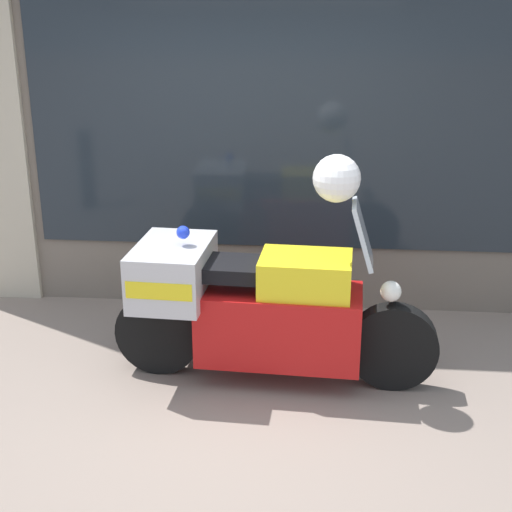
% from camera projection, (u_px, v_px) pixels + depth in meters
% --- Properties ---
extents(ground_plane, '(60.00, 60.00, 0.00)m').
position_uv_depth(ground_plane, '(226.00, 415.00, 4.54)').
color(ground_plane, gray).
extents(shop_building, '(5.31, 0.55, 3.73)m').
position_uv_depth(shop_building, '(211.00, 82.00, 5.82)').
color(shop_building, '#6B6056').
rests_on(shop_building, ground).
extents(window_display, '(4.10, 0.30, 1.86)m').
position_uv_depth(window_display, '(290.00, 248.00, 6.27)').
color(window_display, slate).
rests_on(window_display, ground).
extents(paramedic_motorcycle, '(2.23, 0.76, 1.29)m').
position_uv_depth(paramedic_motorcycle, '(253.00, 305.00, 4.83)').
color(paramedic_motorcycle, black).
rests_on(paramedic_motorcycle, ground).
extents(white_helmet, '(0.30, 0.30, 0.30)m').
position_uv_depth(white_helmet, '(337.00, 178.00, 4.46)').
color(white_helmet, white).
rests_on(white_helmet, paramedic_motorcycle).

